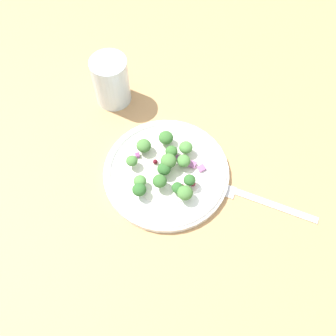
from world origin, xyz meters
TOP-DOWN VIEW (x-y plane):
  - ground_plane at (0.00, 0.00)cm, footprint 180.00×180.00cm
  - plate at (-2.51, -0.37)cm, footprint 23.25×23.25cm
  - dressing_pool at (-2.51, -0.37)cm, footprint 13.49×13.49cm
  - broccoli_floret_0 at (-3.00, -5.06)cm, footprint 2.15×2.15cm
  - broccoli_floret_1 at (-7.48, 2.45)cm, footprint 2.28×2.28cm
  - broccoli_floret_2 at (0.79, 0.80)cm, footprint 2.27×2.27cm
  - broccoli_floret_3 at (-3.29, -0.23)cm, footprint 2.47×2.47cm
  - broccoli_floret_4 at (-5.90, -0.67)cm, footprint 2.51×2.51cm
  - broccoli_floret_5 at (-1.67, 0.36)cm, footprint 2.87×2.87cm
  - broccoli_floret_6 at (-0.89, 5.80)cm, footprint 2.75×2.75cm
  - broccoli_floret_7 at (-5.52, -5.54)cm, footprint 2.76×2.76cm
  - broccoli_floret_8 at (0.41, -2.21)cm, footprint 2.47×2.47cm
  - broccoli_floret_9 at (-5.12, -3.81)cm, footprint 2.07×2.07cm
  - broccoli_floret_10 at (2.79, 3.17)cm, footprint 2.78×2.78cm
  - broccoli_floret_11 at (2.71, -1.15)cm, footprint 2.54×2.54cm
  - broccoli_floret_12 at (-9.00, 1.62)cm, footprint 2.49×2.49cm
  - broccoli_floret_13 at (-4.75, 5.91)cm, footprint 2.15×2.15cm
  - cranberry_0 at (-2.76, -5.68)cm, footprint 0.93×0.93cm
  - cranberry_1 at (-2.16, 2.56)cm, footprint 0.92×0.92cm
  - cranberry_2 at (-4.02, -4.23)cm, footprint 0.72×0.72cm
  - cranberry_3 at (-0.17, 1.29)cm, footprint 0.89×0.89cm
  - onion_bit_0 at (1.08, -5.41)cm, footprint 1.79×1.74cm
  - onion_bit_1 at (-2.60, 6.20)cm, footprint 1.20×1.19cm
  - onion_bit_2 at (0.80, -0.51)cm, footprint 1.33×1.29cm
  - onion_bit_3 at (0.81, -3.59)cm, footprint 1.50×1.50cm
  - fork at (1.33, -17.27)cm, footprint 4.35×18.67cm
  - water_glass at (7.70, 18.64)cm, footprint 7.19×7.19cm

SIDE VIEW (x-z plane):
  - ground_plane at x=0.00cm, z-range -2.00..0.00cm
  - fork at x=1.33cm, z-range 0.00..0.50cm
  - plate at x=-2.51cm, z-range 0.01..1.71cm
  - dressing_pool at x=-2.51cm, z-range 1.20..1.40cm
  - onion_bit_2 at x=0.80cm, z-range 1.24..1.63cm
  - onion_bit_0 at x=1.08cm, z-range 1.42..1.82cm
  - onion_bit_3 at x=0.81cm, z-range 1.61..2.07cm
  - onion_bit_1 at x=-2.60cm, z-range 1.59..2.15cm
  - cranberry_2 at x=-4.02cm, z-range 1.53..2.25cm
  - cranberry_1 at x=-2.16cm, z-range 1.43..2.35cm
  - cranberry_3 at x=-0.17cm, z-range 1.47..2.36cm
  - cranberry_0 at x=-2.76cm, z-range 1.64..2.57cm
  - broccoli_floret_9 at x=-5.12cm, z-range 1.66..3.76cm
  - broccoli_floret_2 at x=0.79cm, z-range 1.69..3.99cm
  - broccoli_floret_10 at x=2.79cm, z-range 1.57..4.38cm
  - broccoli_floret_6 at x=-0.89cm, z-range 1.67..4.46cm
  - broccoli_floret_1 at x=-7.48cm, z-range 1.92..4.23cm
  - broccoli_floret_8 at x=0.41cm, z-range 1.84..4.34cm
  - broccoli_floret_11 at x=2.71cm, z-range 1.81..4.38cm
  - broccoli_floret_13 at x=-4.75cm, z-range 2.04..4.22cm
  - broccoli_floret_7 at x=-5.52cm, z-range 1.74..4.53cm
  - broccoli_floret_12 at x=-9.00cm, z-range 1.94..4.46cm
  - broccoli_floret_3 at x=-3.29cm, z-range 1.95..4.45cm
  - broccoli_floret_0 at x=-3.00cm, z-range 2.22..4.39cm
  - broccoli_floret_4 at x=-5.90cm, z-range 2.22..4.76cm
  - broccoli_floret_5 at x=-1.67cm, z-range 2.19..5.10cm
  - water_glass at x=7.70cm, z-range 0.00..10.42cm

